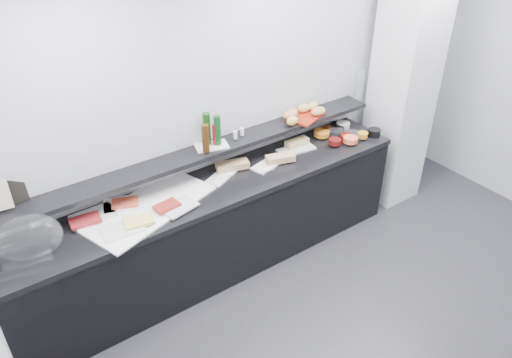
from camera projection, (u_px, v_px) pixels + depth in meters
ground at (413, 354)px, 3.81m from camera, size 5.00×5.00×0.00m
back_wall at (261, 103)px, 4.45m from camera, size 5.00×0.02×2.70m
column at (404, 79)px, 4.94m from camera, size 0.50×0.50×2.70m
buffet_cabinet at (217, 230)px, 4.41m from camera, size 3.60×0.60×0.85m
counter_top at (214, 188)px, 4.16m from camera, size 3.62×0.62×0.05m
wall_shelf at (202, 153)px, 4.14m from camera, size 3.60×0.25×0.04m
cloche_base at (20, 257)px, 3.38m from camera, size 0.47×0.37×0.04m
cloche_dome at (29, 238)px, 3.38m from camera, size 0.49×0.37×0.34m
linen_runner at (149, 207)px, 3.88m from camera, size 1.15×0.80×0.01m
platter_meat_a at (93, 216)px, 3.76m from camera, size 0.32×0.22×0.01m
food_meat_a at (85, 220)px, 3.68m from camera, size 0.23×0.16×0.02m
platter_salmon at (123, 204)px, 3.89m from camera, size 0.35×0.29×0.01m
food_salmon at (125, 203)px, 3.87m from camera, size 0.24×0.20×0.02m
platter_cheese at (122, 229)px, 3.63m from camera, size 0.31×0.22×0.01m
food_cheese at (139, 221)px, 3.67m from camera, size 0.23×0.17×0.02m
platter_meat_b at (179, 207)px, 3.85m from camera, size 0.30×0.23×0.01m
food_meat_b at (167, 206)px, 3.83m from camera, size 0.20×0.14×0.02m
sandwich_plate_left at (223, 175)px, 4.27m from camera, size 0.36×0.27×0.01m
sandwich_food_left at (232, 165)px, 4.33m from camera, size 0.30×0.19×0.06m
tongs_left at (223, 179)px, 4.19m from camera, size 0.16×0.01×0.01m
sandwich_plate_mid at (269, 164)px, 4.42m from camera, size 0.37×0.23×0.01m
sandwich_food_mid at (280, 158)px, 4.43m from camera, size 0.28×0.17×0.06m
tongs_mid at (267, 171)px, 4.30m from camera, size 0.16×0.02×0.01m
sandwich_plate_right at (296, 149)px, 4.64m from camera, size 0.38×0.20×0.01m
sandwich_food_right at (297, 142)px, 4.68m from camera, size 0.23×0.10×0.06m
tongs_right at (291, 152)px, 4.59m from camera, size 0.16×0.04×0.01m
bowl_glass_fruit at (334, 132)px, 4.87m from camera, size 0.18×0.18×0.07m
fill_glass_fruit at (322, 133)px, 4.83m from camera, size 0.17×0.17×0.05m
bowl_black_jam at (337, 127)px, 4.96m from camera, size 0.20×0.20×0.07m
fill_black_jam at (326, 129)px, 4.90m from camera, size 0.12×0.12×0.05m
bowl_glass_cream at (340, 127)px, 4.96m from camera, size 0.18×0.18×0.07m
fill_glass_cream at (343, 125)px, 4.98m from camera, size 0.17×0.17×0.05m
bowl_red_jam at (347, 138)px, 4.77m from camera, size 0.15×0.15×0.07m
fill_red_jam at (335, 142)px, 4.69m from camera, size 0.12×0.12×0.05m
bowl_glass_salmon at (352, 137)px, 4.80m from camera, size 0.20×0.20×0.07m
fill_glass_salmon at (350, 139)px, 4.72m from camera, size 0.18×0.18×0.05m
bowl_black_fruit at (374, 132)px, 4.87m from camera, size 0.13×0.13×0.07m
fill_black_fruit at (363, 135)px, 4.80m from camera, size 0.10×0.10×0.05m
framed_print at (6, 189)px, 3.43m from camera, size 0.25×0.10×0.26m
condiment_tray at (212, 146)px, 4.19m from camera, size 0.31×0.24×0.01m
bottle_green_a at (217, 130)px, 4.13m from camera, size 0.07×0.07×0.26m
bottle_brown at (206, 138)px, 4.04m from camera, size 0.06×0.06×0.24m
bottle_green_b at (207, 129)px, 4.13m from camera, size 0.08×0.08×0.28m
bottle_hot at (215, 135)px, 4.15m from camera, size 0.04×0.04×0.18m
shaker_salt at (235, 135)px, 4.27m from camera, size 0.04×0.04×0.07m
shaker_pepper at (242, 132)px, 4.32m from camera, size 0.04×0.04×0.07m
bread_tray at (305, 116)px, 4.66m from camera, size 0.41×0.34×0.02m
bread_roll_nw at (292, 113)px, 4.61m from camera, size 0.13×0.09×0.08m
bread_roll_n at (304, 108)px, 4.69m from camera, size 0.15×0.11×0.08m
bread_roll_ne at (313, 106)px, 4.73m from camera, size 0.14×0.11×0.08m
bread_roll_sw at (292, 121)px, 4.46m from camera, size 0.12×0.08×0.08m
bread_roll_se at (318, 111)px, 4.63m from camera, size 0.16×0.11×0.08m
bread_roll_midw at (290, 115)px, 4.57m from camera, size 0.15×0.10×0.08m
carafe at (359, 86)px, 4.91m from camera, size 0.12×0.12×0.30m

